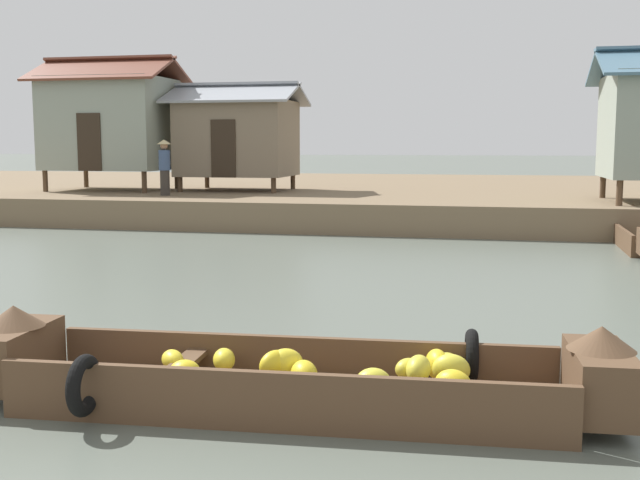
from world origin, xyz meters
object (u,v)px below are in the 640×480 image
object	(u,v)px
stilt_house_mid_left	(238,136)
stilt_house_left	(111,122)
banana_boat	(296,379)
vendor_person	(165,164)

from	to	relation	value
stilt_house_mid_left	stilt_house_left	bearing A→B (deg)	-170.19
banana_boat	stilt_house_left	distance (m)	20.43
stilt_house_mid_left	vendor_person	size ratio (longest dim) A/B	2.54
stilt_house_left	stilt_house_mid_left	distance (m)	4.22
banana_boat	stilt_house_left	world-z (taller)	stilt_house_left
stilt_house_left	vendor_person	distance (m)	3.81
banana_boat	stilt_house_mid_left	xyz separation A→B (m)	(-6.49, 17.94, 2.31)
banana_boat	vendor_person	bearing A→B (deg)	117.47
banana_boat	vendor_person	size ratio (longest dim) A/B	3.51
stilt_house_mid_left	vendor_person	world-z (taller)	stilt_house_mid_left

